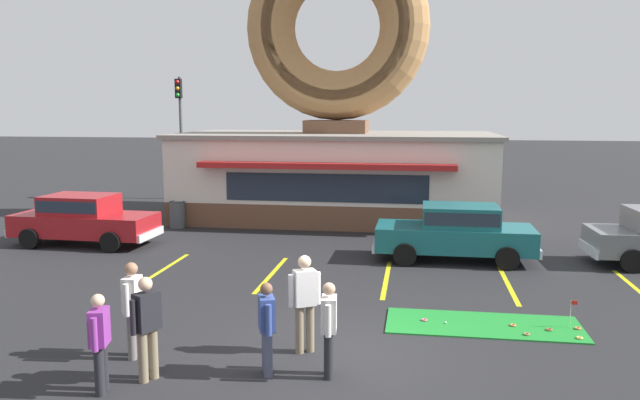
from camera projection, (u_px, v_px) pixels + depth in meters
name	position (u px, v px, depth m)	size (l,w,h in m)	color
ground_plane	(335.00, 352.00, 11.10)	(160.00, 160.00, 0.00)	#232326
donut_shop_building	(336.00, 123.00, 24.46)	(12.30, 6.75, 10.96)	brown
putting_mat	(483.00, 325.00, 12.47)	(3.84, 1.53, 0.03)	#1E842D
mini_donut_near_left	(549.00, 330.00, 12.11)	(0.13, 0.13, 0.04)	brown
mini_donut_near_right	(580.00, 338.00, 11.67)	(0.13, 0.13, 0.04)	#E5C666
mini_donut_mid_left	(424.00, 320.00, 12.66)	(0.13, 0.13, 0.04)	#D8667F
mini_donut_mid_centre	(527.00, 334.00, 11.86)	(0.13, 0.13, 0.04)	#A5724C
mini_donut_mid_right	(513.00, 325.00, 12.35)	(0.13, 0.13, 0.04)	#D17F47
mini_donut_far_left	(578.00, 328.00, 12.18)	(0.13, 0.13, 0.04)	#D17F47
golf_ball	(446.00, 322.00, 12.50)	(0.04, 0.04, 0.04)	white
putting_flag_pin	(573.00, 307.00, 12.23)	(0.13, 0.01, 0.55)	silver
car_teal	(456.00, 231.00, 17.71)	(4.57, 2.00, 1.60)	#196066
car_red	(83.00, 218.00, 19.82)	(4.61, 2.09, 1.60)	maroon
pedestrian_blue_sweater_man	(147.00, 323.00, 9.83)	(0.39, 0.53, 1.69)	#7F7056
pedestrian_hooded_kid	(305.00, 299.00, 10.96)	(0.53, 0.40, 1.77)	#7F7056
pedestrian_leather_jacket_man	(329.00, 325.00, 9.98)	(0.27, 0.59, 1.56)	#232328
pedestrian_clipboard_woman	(100.00, 339.00, 9.40)	(0.32, 0.58, 1.56)	#232328
pedestrian_beanie_man	(267.00, 325.00, 10.06)	(0.36, 0.56, 1.54)	#474C66
pedestrian_crossing_woman	(133.00, 305.00, 10.74)	(0.26, 0.60, 1.70)	slate
trash_bin	(177.00, 214.00, 22.72)	(0.57, 0.57, 0.97)	#51565B
traffic_light_pole	(180.00, 122.00, 29.55)	(0.28, 0.47, 5.80)	#595B60
parking_stripe_far_left	(163.00, 270.00, 16.80)	(0.12, 3.60, 0.01)	yellow
parking_stripe_left	(272.00, 274.00, 16.34)	(0.12, 3.60, 0.01)	yellow
parking_stripe_mid_left	(386.00, 279.00, 15.88)	(0.12, 3.60, 0.01)	yellow
parking_stripe_centre	(508.00, 284.00, 15.42)	(0.12, 3.60, 0.01)	yellow
parking_stripe_mid_right	(637.00, 289.00, 14.96)	(0.12, 3.60, 0.01)	yellow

